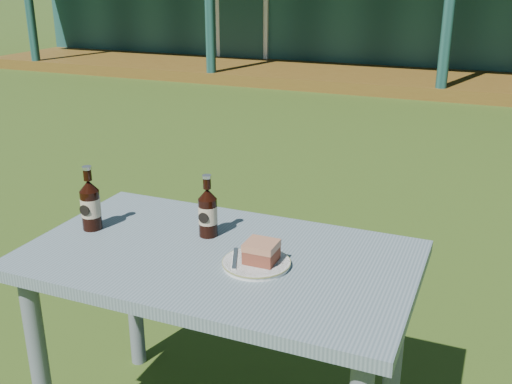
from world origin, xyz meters
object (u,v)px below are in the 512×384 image
at_px(cola_bottle_far, 90,204).
at_px(cola_bottle_near, 208,212).
at_px(cafe_table, 219,282).
at_px(plate, 256,263).
at_px(cake_slice, 261,252).

bearing_deg(cola_bottle_far, cola_bottle_near, 14.60).
height_order(cafe_table, plate, plate).
bearing_deg(plate, cola_bottle_near, 148.69).
height_order(plate, cake_slice, cake_slice).
relative_size(cafe_table, plate, 5.88).
xyz_separation_m(cafe_table, plate, (0.14, -0.03, 0.11)).
xyz_separation_m(cafe_table, cola_bottle_near, (-0.09, 0.11, 0.18)).
relative_size(cafe_table, cola_bottle_far, 5.43).
distance_m(cola_bottle_near, cola_bottle_far, 0.40).
height_order(cola_bottle_near, cola_bottle_far, cola_bottle_far).
bearing_deg(cake_slice, cafe_table, 170.81).
relative_size(cake_slice, cola_bottle_near, 0.44).
bearing_deg(cola_bottle_far, cake_slice, -2.91).
relative_size(plate, cola_bottle_near, 0.97).
bearing_deg(cafe_table, cola_bottle_near, 129.77).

